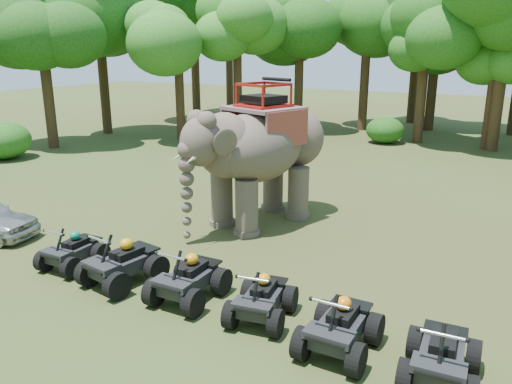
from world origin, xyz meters
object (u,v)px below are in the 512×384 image
Objects in this scene: atv_3 at (262,293)px; atv_4 at (340,320)px; atv_1 at (122,257)px; elephant at (261,153)px; atv_0 at (72,246)px; atv_2 at (188,273)px; atv_5 at (442,349)px.

atv_4 is at bearing -18.53° from atv_3.
elephant is at bearing 90.46° from atv_1.
atv_1 is (1.76, -0.06, 0.10)m from atv_0.
atv_2 reaches higher than atv_5.
elephant reaches higher than atv_1.
atv_5 is (8.98, -0.21, 0.04)m from atv_0.
atv_2 is (1.84, 0.11, -0.02)m from atv_1.
atv_3 is at bearing -0.58° from atv_0.
atv_4 reaches higher than atv_3.
atv_1 is 1.04× the size of atv_2.
atv_0 is at bearing 179.55° from atv_2.
atv_5 is (7.23, -0.16, -0.05)m from atv_1.
atv_1 is 1.85m from atv_2.
atv_0 is at bearing -173.60° from atv_1.
atv_2 is 1.09× the size of atv_3.
atv_5 is (1.78, -0.03, -0.02)m from atv_4.
elephant is 6.28m from atv_3.
atv_5 is (5.38, -0.26, -0.03)m from atv_2.
atv_4 is at bearing 6.87° from atv_1.
atv_2 is at bearing -60.10° from elephant.
atv_5 is at bearing -0.90° from atv_4.
atv_2 is 3.61m from atv_4.
atv_4 is at bearing -3.14° from atv_0.
elephant is 7.48m from atv_4.
atv_1 reaches higher than atv_4.
atv_2 is at bearing -0.85° from atv_0.
atv_2 is at bearing 173.34° from atv_5.
atv_5 is (3.57, -0.32, 0.03)m from atv_3.
elephant is at bearing 135.21° from atv_5.
atv_5 is (6.48, -5.62, -1.63)m from elephant.
atv_1 is at bearing 178.67° from atv_4.
atv_3 is 1.81m from atv_4.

